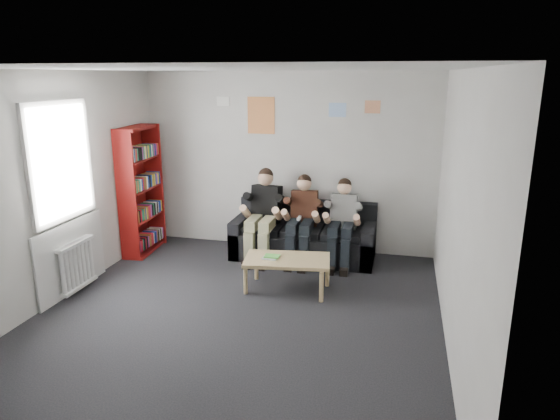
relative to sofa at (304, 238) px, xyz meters
name	(u,v)px	position (x,y,z in m)	size (l,w,h in m)	color
room_shell	(234,201)	(-0.36, -2.10, 1.06)	(5.00, 5.00, 5.00)	black
sofa	(304,238)	(0.00, 0.00, 0.00)	(2.08, 0.85, 0.80)	black
bookshelf	(141,190)	(-2.44, -0.34, 0.67)	(0.29, 0.86, 1.92)	maroon
coffee_table	(287,262)	(0.03, -1.24, 0.08)	(1.06, 0.58, 0.42)	tan
game_cases	(271,257)	(-0.17, -1.28, 0.15)	(0.20, 0.17, 0.03)	silver
person_left	(263,216)	(-0.58, -0.20, 0.36)	(0.42, 0.89, 1.33)	black
person_middle	(302,220)	(0.00, -0.19, 0.34)	(0.38, 0.82, 1.26)	#4B2419
person_right	(342,223)	(0.58, -0.19, 0.33)	(0.37, 0.79, 1.23)	silver
radiator	(77,265)	(-2.51, -1.90, 0.06)	(0.10, 0.64, 0.60)	white
window	(66,212)	(-2.58, -1.90, 0.74)	(0.05, 1.30, 2.36)	white
poster_large	(261,115)	(-0.76, 0.38, 1.76)	(0.42, 0.01, 0.55)	#DFC94E
poster_blue	(337,110)	(0.39, 0.38, 1.86)	(0.25, 0.01, 0.20)	#4493EA
poster_pink	(373,107)	(0.89, 0.38, 1.91)	(0.22, 0.01, 0.18)	#B73971
poster_sign	(223,101)	(-1.36, 0.38, 1.96)	(0.20, 0.01, 0.14)	white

